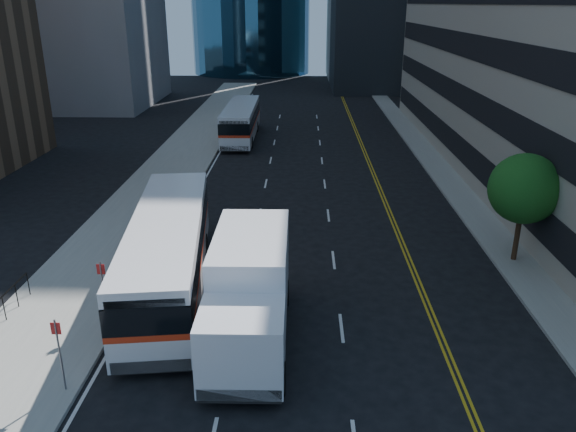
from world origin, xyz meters
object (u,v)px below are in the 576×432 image
(street_tree, at_px, (524,189))
(bus_rear, at_px, (241,121))
(bus_front, at_px, (168,251))
(box_truck, at_px, (249,292))

(street_tree, height_order, bus_rear, street_tree)
(bus_rear, bearing_deg, bus_front, -90.56)
(street_tree, bearing_deg, bus_rear, 121.51)
(street_tree, relative_size, bus_rear, 0.44)
(bus_front, relative_size, box_truck, 1.69)
(box_truck, bearing_deg, bus_rear, 96.13)
(bus_front, bearing_deg, street_tree, 4.21)
(box_truck, bearing_deg, street_tree, 29.49)
(bus_rear, distance_m, box_truck, 32.36)
(street_tree, bearing_deg, bus_front, -168.79)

